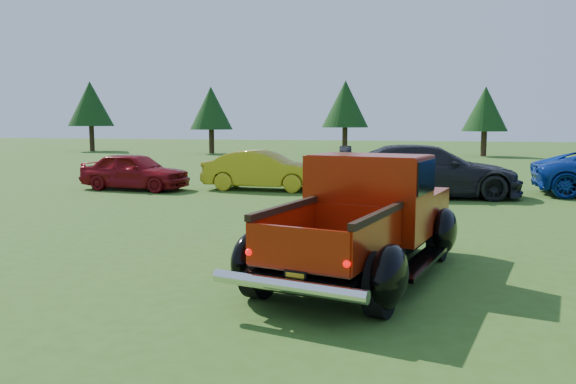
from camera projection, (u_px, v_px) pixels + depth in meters
The scene contains 9 objects.
ground at pixel (247, 269), 8.15m from camera, with size 120.00×120.00×0.00m, color #355418.
tree_far_west at pixel (90, 104), 41.86m from camera, with size 3.33×3.33×5.20m.
tree_west at pixel (211, 108), 38.57m from camera, with size 2.94×2.94×4.60m.
tree_mid_left at pixel (345, 104), 38.32m from camera, with size 3.20×3.20×5.00m.
tree_mid_right at pixel (485, 109), 35.27m from camera, with size 2.82×2.82×4.40m.
pickup_truck at pixel (369, 216), 8.01m from camera, with size 2.93×4.77×1.67m.
show_car_red at pixel (135, 171), 17.81m from camera, with size 1.40×3.49×1.19m, color maroon.
show_car_yellow at pixel (264, 170), 17.74m from camera, with size 1.32×3.78×1.25m, color #B29817.
show_car_grey at pixel (429, 171), 16.13m from camera, with size 2.09×5.14×1.49m, color black.
Camera 1 is at (2.48, -7.58, 2.12)m, focal length 35.00 mm.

